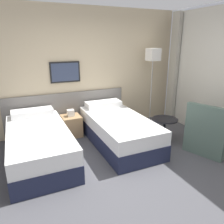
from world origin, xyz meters
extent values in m
plane|color=#47474C|center=(0.00, 0.00, 0.00)|extent=(16.00, 16.00, 0.00)
cube|color=#C6B28E|center=(0.00, 2.09, 1.35)|extent=(10.00, 0.06, 2.70)
cube|color=slate|center=(-0.43, 2.04, 0.45)|extent=(2.68, 0.04, 0.91)
cube|color=black|center=(-0.43, 2.04, 1.36)|extent=(0.64, 0.03, 0.44)
cube|color=#333D56|center=(-0.43, 2.03, 1.36)|extent=(0.58, 0.01, 0.38)
cube|color=#A8A393|center=(2.20, 1.71, 1.32)|extent=(0.10, 0.24, 2.64)
cube|color=#1E233D|center=(-1.19, 0.99, 0.15)|extent=(0.99, 2.05, 0.30)
cube|color=white|center=(-1.19, 0.99, 0.43)|extent=(0.98, 2.03, 0.25)
cube|color=white|center=(-1.19, 1.78, 0.62)|extent=(0.79, 0.34, 0.13)
cube|color=#1E233D|center=(0.34, 0.99, 0.15)|extent=(0.99, 2.05, 0.30)
cube|color=white|center=(0.34, 0.99, 0.43)|extent=(0.98, 2.03, 0.25)
cube|color=white|center=(0.34, 1.78, 0.62)|extent=(0.79, 0.34, 0.13)
cube|color=#9E7A51|center=(-0.43, 1.76, 0.22)|extent=(0.40, 0.44, 0.45)
cube|color=silver|center=(-0.43, 1.76, 0.52)|extent=(0.14, 0.14, 0.14)
cylinder|color=#9E9993|center=(1.54, 1.67, 0.01)|extent=(0.24, 0.24, 0.02)
cylinder|color=#9E9993|center=(1.54, 1.67, 0.79)|extent=(0.02, 0.02, 1.54)
cube|color=silver|center=(1.54, 1.67, 1.69)|extent=(0.26, 0.26, 0.28)
cylinder|color=black|center=(1.23, 0.67, 0.01)|extent=(0.34, 0.34, 0.01)
cylinder|color=black|center=(1.23, 0.67, 0.25)|extent=(0.05, 0.05, 0.46)
cylinder|color=black|center=(1.23, 0.67, 0.49)|extent=(0.52, 0.52, 0.02)
cube|color=#4C6056|center=(1.79, 0.02, 0.22)|extent=(0.92, 0.92, 0.45)
cube|color=#4C6056|center=(1.51, -0.09, 0.69)|extent=(0.35, 0.69, 0.49)
cube|color=#4C6056|center=(1.68, 0.31, 0.54)|extent=(0.59, 0.30, 0.18)
camera|label=1|loc=(-1.45, -2.65, 1.99)|focal=35.00mm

